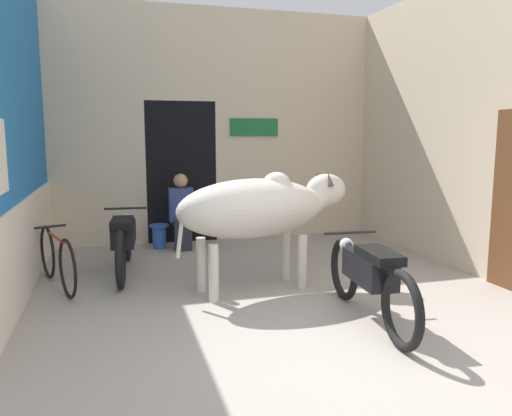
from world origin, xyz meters
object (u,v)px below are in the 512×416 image
at_px(motorcycle_far, 124,239).
at_px(shopkeeper_seated, 181,210).
at_px(motorcycle_near, 369,276).
at_px(bicycle, 57,259).
at_px(plastic_stool, 159,235).
at_px(cow, 260,208).

xyz_separation_m(motorcycle_far, shopkeeper_seated, (0.92, 1.20, 0.17)).
xyz_separation_m(motorcycle_near, shopkeeper_seated, (-1.33, 3.61, 0.18)).
xyz_separation_m(bicycle, plastic_stool, (1.36, 1.75, -0.14)).
xyz_separation_m(motorcycle_near, plastic_stool, (-1.68, 3.75, -0.25)).
bearing_deg(shopkeeper_seated, plastic_stool, 157.26).
distance_m(motorcycle_far, shopkeeper_seated, 1.52).
bearing_deg(plastic_stool, bicycle, -127.88).
bearing_deg(plastic_stool, motorcycle_far, -113.04).
bearing_deg(bicycle, motorcycle_far, 27.03).
bearing_deg(motorcycle_near, cow, 119.46).
height_order(motorcycle_near, shopkeeper_seated, shopkeeper_seated).
height_order(motorcycle_near, bicycle, motorcycle_near).
distance_m(motorcycle_near, motorcycle_far, 3.29).
relative_size(motorcycle_far, plastic_stool, 5.29).
bearing_deg(motorcycle_far, plastic_stool, 66.96).
distance_m(cow, plastic_stool, 2.76).
height_order(motorcycle_far, shopkeeper_seated, shopkeeper_seated).
height_order(cow, motorcycle_near, cow).
bearing_deg(motorcycle_near, plastic_stool, 114.07).
relative_size(cow, plastic_stool, 5.81).
relative_size(shopkeeper_seated, plastic_stool, 3.10).
height_order(cow, plastic_stool, cow).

